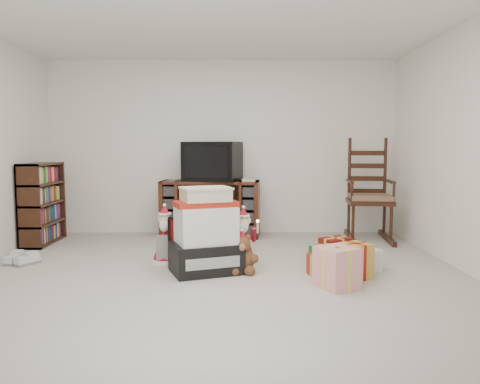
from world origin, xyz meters
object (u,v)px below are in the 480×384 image
(rocking_chair, at_px, (368,203))
(red_suitcase, at_px, (191,241))
(mrs_claus_figurine, at_px, (165,240))
(sneaker_pair, at_px, (21,260))
(bookshelf, at_px, (42,205))
(gift_pile, at_px, (206,236))
(tv_stand, at_px, (210,208))
(crt_television, at_px, (213,161))
(teddy_bear, at_px, (242,256))
(santa_figurine, at_px, (244,242))
(gift_cluster, at_px, (340,259))

(rocking_chair, distance_m, red_suitcase, 2.71)
(mrs_claus_figurine, bearing_deg, sneaker_pair, -177.38)
(bookshelf, relative_size, gift_pile, 1.25)
(gift_pile, bearing_deg, tv_stand, 72.08)
(crt_television, bearing_deg, gift_pile, -72.22)
(teddy_bear, xyz_separation_m, mrs_claus_figurine, (-0.83, 0.43, 0.07))
(santa_figurine, distance_m, sneaker_pair, 2.41)
(sneaker_pair, bearing_deg, mrs_claus_figurine, 19.38)
(bookshelf, height_order, teddy_bear, bookshelf)
(gift_cluster, bearing_deg, sneaker_pair, 173.68)
(teddy_bear, bearing_deg, santa_figurine, 86.70)
(tv_stand, bearing_deg, red_suitcase, -88.45)
(teddy_bear, bearing_deg, tv_stand, 102.25)
(santa_figurine, bearing_deg, crt_television, 104.72)
(bookshelf, relative_size, santa_figurine, 1.71)
(red_suitcase, relative_size, teddy_bear, 1.64)
(tv_stand, distance_m, teddy_bear, 2.02)
(teddy_bear, bearing_deg, gift_cluster, -0.83)
(gift_pile, xyz_separation_m, teddy_bear, (0.36, -0.01, -0.20))
(gift_pile, height_order, santa_figurine, gift_pile)
(mrs_claus_figurine, distance_m, sneaker_pair, 1.56)
(teddy_bear, bearing_deg, gift_pile, 178.00)
(bookshelf, height_order, rocking_chair, rocking_chair)
(mrs_claus_figurine, bearing_deg, red_suitcase, -28.31)
(mrs_claus_figurine, height_order, gift_cluster, mrs_claus_figurine)
(sneaker_pair, bearing_deg, red_suitcase, 13.98)
(teddy_bear, distance_m, santa_figurine, 0.38)
(bookshelf, height_order, gift_pile, bookshelf)
(bookshelf, bearing_deg, gift_cluster, -22.67)
(rocking_chair, relative_size, mrs_claus_figurine, 2.29)
(tv_stand, relative_size, red_suitcase, 2.25)
(crt_television, bearing_deg, mrs_claus_figurine, -89.39)
(tv_stand, xyz_separation_m, gift_cluster, (1.40, -1.98, -0.25))
(sneaker_pair, relative_size, crt_television, 0.42)
(bookshelf, relative_size, mrs_claus_figurine, 1.67)
(gift_pile, xyz_separation_m, santa_figurine, (0.38, 0.36, -0.13))
(gift_pile, distance_m, teddy_bear, 0.41)
(teddy_bear, relative_size, crt_television, 0.44)
(mrs_claus_figurine, bearing_deg, rocking_chair, 26.81)
(tv_stand, distance_m, bookshelf, 2.22)
(bookshelf, height_order, crt_television, crt_television)
(red_suitcase, bearing_deg, rocking_chair, 37.06)
(sneaker_pair, bearing_deg, gift_pile, 7.07)
(santa_figurine, bearing_deg, gift_pile, -136.68)
(santa_figurine, relative_size, gift_cluster, 0.53)
(santa_figurine, xyz_separation_m, gift_cluster, (0.96, -0.39, -0.09))
(red_suitcase, bearing_deg, mrs_claus_figurine, 156.05)
(teddy_bear, bearing_deg, mrs_claus_figurine, 152.82)
(santa_figurine, relative_size, sneaker_pair, 1.72)
(mrs_claus_figurine, height_order, sneaker_pair, mrs_claus_figurine)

